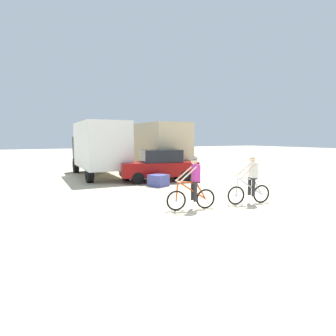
{
  "coord_description": "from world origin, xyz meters",
  "views": [
    {
      "loc": [
        -5.6,
        -7.32,
        2.41
      ],
      "look_at": [
        0.19,
        3.55,
        1.1
      ],
      "focal_mm": 30.3,
      "sensor_mm": 36.0,
      "label": 1
    }
  ],
  "objects_px": {
    "box_truck_tan_camper": "(154,146)",
    "sedan_parked": "(159,165)",
    "box_truck_white_box": "(99,147)",
    "cyclist_orange_shirt": "(193,185)",
    "cyclist_cowboy_hat": "(251,181)",
    "supply_crate": "(158,180)"
  },
  "relations": [
    {
      "from": "box_truck_white_box",
      "to": "supply_crate",
      "type": "xyz_separation_m",
      "value": [
        1.71,
        -4.94,
        -1.59
      ]
    },
    {
      "from": "sedan_parked",
      "to": "box_truck_white_box",
      "type": "bearing_deg",
      "value": 125.68
    },
    {
      "from": "supply_crate",
      "to": "box_truck_tan_camper",
      "type": "bearing_deg",
      "value": 67.07
    },
    {
      "from": "cyclist_orange_shirt",
      "to": "cyclist_cowboy_hat",
      "type": "relative_size",
      "value": 1.0
    },
    {
      "from": "sedan_parked",
      "to": "cyclist_cowboy_hat",
      "type": "distance_m",
      "value": 6.53
    },
    {
      "from": "box_truck_tan_camper",
      "to": "sedan_parked",
      "type": "distance_m",
      "value": 3.84
    },
    {
      "from": "box_truck_tan_camper",
      "to": "cyclist_orange_shirt",
      "type": "distance_m",
      "value": 10.25
    },
    {
      "from": "box_truck_white_box",
      "to": "cyclist_cowboy_hat",
      "type": "xyz_separation_m",
      "value": [
        3.0,
        -9.98,
        -1.03
      ]
    },
    {
      "from": "box_truck_tan_camper",
      "to": "supply_crate",
      "type": "xyz_separation_m",
      "value": [
        -2.09,
        -4.95,
        -1.59
      ]
    },
    {
      "from": "box_truck_white_box",
      "to": "cyclist_cowboy_hat",
      "type": "distance_m",
      "value": 10.47
    },
    {
      "from": "box_truck_white_box",
      "to": "cyclist_orange_shirt",
      "type": "height_order",
      "value": "box_truck_white_box"
    },
    {
      "from": "box_truck_tan_camper",
      "to": "sedan_parked",
      "type": "height_order",
      "value": "box_truck_tan_camper"
    },
    {
      "from": "cyclist_orange_shirt",
      "to": "cyclist_cowboy_hat",
      "type": "distance_m",
      "value": 2.35
    },
    {
      "from": "box_truck_tan_camper",
      "to": "cyclist_cowboy_hat",
      "type": "bearing_deg",
      "value": -94.62
    },
    {
      "from": "box_truck_white_box",
      "to": "box_truck_tan_camper",
      "type": "relative_size",
      "value": 1.01
    },
    {
      "from": "sedan_parked",
      "to": "cyclist_orange_shirt",
      "type": "height_order",
      "value": "cyclist_orange_shirt"
    },
    {
      "from": "box_truck_tan_camper",
      "to": "cyclist_orange_shirt",
      "type": "height_order",
      "value": "box_truck_tan_camper"
    },
    {
      "from": "box_truck_white_box",
      "to": "cyclist_orange_shirt",
      "type": "distance_m",
      "value": 9.77
    },
    {
      "from": "box_truck_white_box",
      "to": "supply_crate",
      "type": "bearing_deg",
      "value": -70.89
    },
    {
      "from": "box_truck_white_box",
      "to": "cyclist_orange_shirt",
      "type": "relative_size",
      "value": 3.75
    },
    {
      "from": "box_truck_tan_camper",
      "to": "sedan_parked",
      "type": "relative_size",
      "value": 1.51
    },
    {
      "from": "box_truck_white_box",
      "to": "cyclist_cowboy_hat",
      "type": "bearing_deg",
      "value": -73.26
    }
  ]
}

